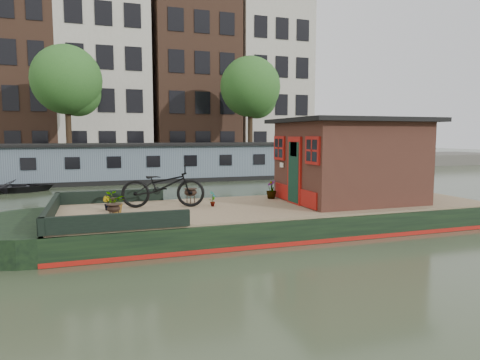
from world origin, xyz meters
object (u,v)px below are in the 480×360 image
object	(u,v)px
dinghy	(14,184)
cabin	(349,159)
potted_plant_a	(213,199)
brazier_front	(114,212)
bicycle	(163,186)
brazier_rear	(191,196)

from	to	relation	value
dinghy	cabin	bearing A→B (deg)	-139.44
potted_plant_a	brazier_front	xyz separation A→B (m)	(-2.65, -1.19, -0.02)
potted_plant_a	dinghy	bearing A→B (deg)	122.21
bicycle	brazier_rear	bearing A→B (deg)	-49.86
brazier_front	dinghy	xyz separation A→B (m)	(-3.95, 11.66, -0.50)
cabin	bicycle	size ratio (longest dim) A/B	1.80
cabin	potted_plant_a	bearing A→B (deg)	175.56
brazier_front	cabin	bearing A→B (deg)	7.38
potted_plant_a	brazier_rear	world-z (taller)	potted_plant_a
brazier_rear	brazier_front	bearing A→B (deg)	-138.48
bicycle	brazier_front	bearing A→B (deg)	149.45
bicycle	potted_plant_a	xyz separation A→B (m)	(1.29, -0.30, -0.37)
brazier_front	dinghy	bearing A→B (deg)	108.72
brazier_front	brazier_rear	distance (m)	2.93
potted_plant_a	bicycle	bearing A→B (deg)	166.92
cabin	bicycle	bearing A→B (deg)	173.44
potted_plant_a	brazier_front	bearing A→B (deg)	-155.86
cabin	brazier_rear	world-z (taller)	cabin
cabin	brazier_rear	bearing A→B (deg)	166.63
dinghy	potted_plant_a	bearing A→B (deg)	-151.91
cabin	brazier_rear	distance (m)	4.76
potted_plant_a	brazier_front	size ratio (longest dim) A/B	1.12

